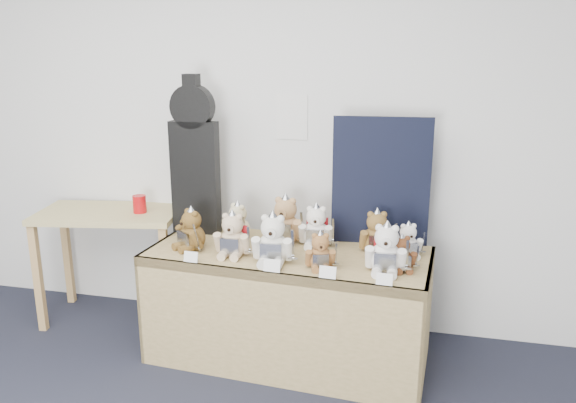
% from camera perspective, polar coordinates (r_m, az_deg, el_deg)
% --- Properties ---
extents(room_shell, '(6.00, 6.00, 6.00)m').
position_cam_1_polar(room_shell, '(3.76, 0.39, 8.59)').
color(room_shell, silver).
rests_on(room_shell, floor).
extents(display_table, '(1.74, 0.82, 0.71)m').
position_cam_1_polar(display_table, '(3.40, -0.33, -7.90)').
color(display_table, olive).
rests_on(display_table, floor).
extents(side_table, '(1.04, 0.69, 0.80)m').
position_cam_1_polar(side_table, '(4.13, -17.61, -2.62)').
color(side_table, tan).
rests_on(side_table, floor).
extents(guitar_case, '(0.32, 0.10, 1.04)m').
position_cam_1_polar(guitar_case, '(3.70, -9.47, 4.45)').
color(guitar_case, black).
rests_on(guitar_case, display_table).
extents(navy_board, '(0.60, 0.06, 0.80)m').
position_cam_1_polar(navy_board, '(3.49, 9.41, 2.00)').
color(navy_board, black).
rests_on(navy_board, display_table).
extents(red_cup, '(0.09, 0.09, 0.12)m').
position_cam_1_polar(red_cup, '(3.98, -14.84, -0.25)').
color(red_cup, '#AD0B0F').
rests_on(red_cup, side_table).
extents(teddy_front_far_left, '(0.23, 0.23, 0.29)m').
position_cam_1_polar(teddy_front_far_left, '(3.47, -9.84, -2.97)').
color(teddy_front_far_left, brown).
rests_on(teddy_front_far_left, display_table).
extents(teddy_front_left, '(0.24, 0.20, 0.30)m').
position_cam_1_polar(teddy_front_left, '(3.32, -5.65, -3.55)').
color(teddy_front_left, tan).
rests_on(teddy_front_left, display_table).
extents(teddy_front_centre, '(0.27, 0.22, 0.33)m').
position_cam_1_polar(teddy_front_centre, '(3.19, -1.56, -4.04)').
color(teddy_front_centre, silver).
rests_on(teddy_front_centre, display_table).
extents(teddy_front_right, '(0.20, 0.17, 0.23)m').
position_cam_1_polar(teddy_front_right, '(3.13, 3.30, -5.17)').
color(teddy_front_right, brown).
rests_on(teddy_front_right, display_table).
extents(teddy_front_far_right, '(0.25, 0.21, 0.31)m').
position_cam_1_polar(teddy_front_far_right, '(3.11, 9.94, -4.95)').
color(teddy_front_far_right, silver).
rests_on(teddy_front_far_right, display_table).
extents(teddy_front_end, '(0.19, 0.17, 0.23)m').
position_cam_1_polar(teddy_front_end, '(3.16, 11.44, -5.30)').
color(teddy_front_end, brown).
rests_on(teddy_front_end, display_table).
extents(teddy_back_left, '(0.22, 0.22, 0.27)m').
position_cam_1_polar(teddy_back_left, '(3.60, -5.17, -2.22)').
color(teddy_back_left, beige).
rests_on(teddy_back_left, display_table).
extents(teddy_back_centre_left, '(0.27, 0.23, 0.33)m').
position_cam_1_polar(teddy_back_centre_left, '(3.53, -0.29, -2.08)').
color(teddy_back_centre_left, tan).
rests_on(teddy_back_centre_left, display_table).
extents(teddy_back_centre_right, '(0.24, 0.20, 0.29)m').
position_cam_1_polar(teddy_back_centre_right, '(3.47, 2.87, -2.70)').
color(teddy_back_centre_right, silver).
rests_on(teddy_back_centre_right, display_table).
extents(teddy_back_right, '(0.24, 0.21, 0.29)m').
position_cam_1_polar(teddy_back_right, '(3.41, 9.00, -3.23)').
color(teddy_back_right, brown).
rests_on(teddy_back_right, display_table).
extents(teddy_back_end, '(0.19, 0.18, 0.23)m').
position_cam_1_polar(teddy_back_end, '(3.38, 12.10, -3.99)').
color(teddy_back_end, white).
rests_on(teddy_back_end, display_table).
extents(entry_card_a, '(0.09, 0.02, 0.06)m').
position_cam_1_polar(entry_card_a, '(3.27, -9.85, -5.57)').
color(entry_card_a, silver).
rests_on(entry_card_a, display_table).
extents(entry_card_b, '(0.10, 0.03, 0.07)m').
position_cam_1_polar(entry_card_b, '(3.09, -1.65, -6.52)').
color(entry_card_b, silver).
rests_on(entry_card_b, display_table).
extents(entry_card_c, '(0.09, 0.03, 0.07)m').
position_cam_1_polar(entry_card_c, '(3.01, 4.05, -7.19)').
color(entry_card_c, silver).
rests_on(entry_card_c, display_table).
extents(entry_card_d, '(0.09, 0.02, 0.06)m').
position_cam_1_polar(entry_card_d, '(2.96, 9.76, -7.79)').
color(entry_card_d, silver).
rests_on(entry_card_d, display_table).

